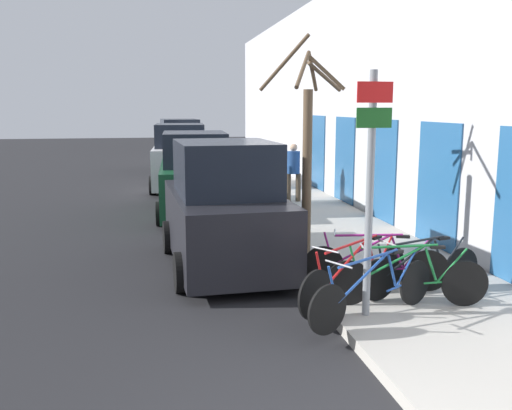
{
  "coord_description": "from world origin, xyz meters",
  "views": [
    {
      "loc": [
        -1.36,
        -3.64,
        2.93
      ],
      "look_at": [
        0.44,
        6.06,
        1.22
      ],
      "focal_mm": 40.0,
      "sensor_mm": 36.0,
      "label": 1
    }
  ],
  "objects_px": {
    "bicycle_2": "(357,276)",
    "parked_car_0": "(225,212)",
    "bicycle_0": "(374,291)",
    "parked_car_3": "(180,148)",
    "bicycle_1": "(407,279)",
    "bicycle_3": "(421,270)",
    "pedestrian_near": "(293,168)",
    "bicycle_4": "(375,265)",
    "parked_car_2": "(180,159)",
    "street_tree": "(307,155)",
    "parked_car_1": "(195,178)",
    "signpost": "(370,185)"
  },
  "relations": [
    {
      "from": "bicycle_2",
      "to": "street_tree",
      "type": "xyz_separation_m",
      "value": [
        -0.12,
        2.29,
        1.53
      ]
    },
    {
      "from": "bicycle_1",
      "to": "bicycle_4",
      "type": "height_order",
      "value": "bicycle_1"
    },
    {
      "from": "bicycle_4",
      "to": "pedestrian_near",
      "type": "height_order",
      "value": "pedestrian_near"
    },
    {
      "from": "signpost",
      "to": "bicycle_2",
      "type": "relative_size",
      "value": 1.55
    },
    {
      "from": "bicycle_0",
      "to": "parked_car_1",
      "type": "bearing_deg",
      "value": -16.69
    },
    {
      "from": "parked_car_2",
      "to": "bicycle_4",
      "type": "bearing_deg",
      "value": -75.94
    },
    {
      "from": "signpost",
      "to": "parked_car_3",
      "type": "bearing_deg",
      "value": 94.36
    },
    {
      "from": "bicycle_3",
      "to": "pedestrian_near",
      "type": "bearing_deg",
      "value": -14.63
    },
    {
      "from": "signpost",
      "to": "bicycle_1",
      "type": "xyz_separation_m",
      "value": [
        0.69,
        0.24,
        -1.38
      ]
    },
    {
      "from": "bicycle_0",
      "to": "parked_car_2",
      "type": "distance_m",
      "value": 13.75
    },
    {
      "from": "bicycle_3",
      "to": "parked_car_3",
      "type": "bearing_deg",
      "value": -5.33
    },
    {
      "from": "signpost",
      "to": "bicycle_1",
      "type": "distance_m",
      "value": 1.56
    },
    {
      "from": "signpost",
      "to": "bicycle_3",
      "type": "bearing_deg",
      "value": 31.44
    },
    {
      "from": "parked_car_0",
      "to": "street_tree",
      "type": "distance_m",
      "value": 1.8
    },
    {
      "from": "parked_car_3",
      "to": "parked_car_2",
      "type": "bearing_deg",
      "value": -96.04
    },
    {
      "from": "signpost",
      "to": "bicycle_3",
      "type": "xyz_separation_m",
      "value": [
        1.13,
        0.69,
        -1.4
      ]
    },
    {
      "from": "bicycle_0",
      "to": "parked_car_0",
      "type": "height_order",
      "value": "parked_car_0"
    },
    {
      "from": "bicycle_1",
      "to": "pedestrian_near",
      "type": "bearing_deg",
      "value": 7.67
    },
    {
      "from": "pedestrian_near",
      "to": "street_tree",
      "type": "height_order",
      "value": "street_tree"
    },
    {
      "from": "bicycle_1",
      "to": "parked_car_3",
      "type": "distance_m",
      "value": 19.15
    },
    {
      "from": "parked_car_0",
      "to": "signpost",
      "type": "bearing_deg",
      "value": -66.71
    },
    {
      "from": "bicycle_2",
      "to": "pedestrian_near",
      "type": "distance_m",
      "value": 8.9
    },
    {
      "from": "bicycle_4",
      "to": "pedestrian_near",
      "type": "xyz_separation_m",
      "value": [
        0.78,
        8.21,
        0.61
      ]
    },
    {
      "from": "bicycle_1",
      "to": "bicycle_4",
      "type": "relative_size",
      "value": 1.06
    },
    {
      "from": "parked_car_0",
      "to": "parked_car_1",
      "type": "bearing_deg",
      "value": 88.82
    },
    {
      "from": "bicycle_1",
      "to": "parked_car_0",
      "type": "distance_m",
      "value": 3.66
    },
    {
      "from": "bicycle_1",
      "to": "parked_car_2",
      "type": "distance_m",
      "value": 13.46
    },
    {
      "from": "bicycle_2",
      "to": "street_tree",
      "type": "relative_size",
      "value": 0.52
    },
    {
      "from": "bicycle_0",
      "to": "parked_car_3",
      "type": "height_order",
      "value": "parked_car_3"
    },
    {
      "from": "bicycle_3",
      "to": "parked_car_2",
      "type": "height_order",
      "value": "parked_car_2"
    },
    {
      "from": "bicycle_0",
      "to": "bicycle_2",
      "type": "distance_m",
      "value": 0.61
    },
    {
      "from": "street_tree",
      "to": "bicycle_2",
      "type": "bearing_deg",
      "value": -87.13
    },
    {
      "from": "signpost",
      "to": "bicycle_4",
      "type": "relative_size",
      "value": 1.54
    },
    {
      "from": "bicycle_0",
      "to": "parked_car_3",
      "type": "xyz_separation_m",
      "value": [
        -1.52,
        19.4,
        0.54
      ]
    },
    {
      "from": "parked_car_2",
      "to": "pedestrian_near",
      "type": "height_order",
      "value": "parked_car_2"
    },
    {
      "from": "pedestrian_near",
      "to": "street_tree",
      "type": "relative_size",
      "value": 0.43
    },
    {
      "from": "bicycle_0",
      "to": "bicycle_3",
      "type": "bearing_deg",
      "value": -79.86
    },
    {
      "from": "parked_car_0",
      "to": "parked_car_3",
      "type": "height_order",
      "value": "parked_car_3"
    },
    {
      "from": "parked_car_0",
      "to": "pedestrian_near",
      "type": "height_order",
      "value": "parked_car_0"
    },
    {
      "from": "signpost",
      "to": "parked_car_0",
      "type": "distance_m",
      "value": 3.58
    },
    {
      "from": "bicycle_4",
      "to": "parked_car_1",
      "type": "xyz_separation_m",
      "value": [
        -2.18,
        7.39,
        0.49
      ]
    },
    {
      "from": "bicycle_3",
      "to": "bicycle_2",
      "type": "bearing_deg",
      "value": 88.28
    },
    {
      "from": "bicycle_0",
      "to": "parked_car_3",
      "type": "bearing_deg",
      "value": -23.29
    },
    {
      "from": "bicycle_2",
      "to": "parked_car_0",
      "type": "bearing_deg",
      "value": -4.24
    },
    {
      "from": "bicycle_2",
      "to": "bicycle_3",
      "type": "xyz_separation_m",
      "value": [
        1.1,
        0.22,
        -0.03
      ]
    },
    {
      "from": "bicycle_1",
      "to": "parked_car_3",
      "type": "bearing_deg",
      "value": 18.21
    },
    {
      "from": "bicycle_1",
      "to": "street_tree",
      "type": "distance_m",
      "value": 3.05
    },
    {
      "from": "parked_car_1",
      "to": "bicycle_3",
      "type": "bearing_deg",
      "value": -67.74
    },
    {
      "from": "signpost",
      "to": "bicycle_1",
      "type": "height_order",
      "value": "signpost"
    },
    {
      "from": "bicycle_2",
      "to": "parked_car_0",
      "type": "relative_size",
      "value": 0.5
    }
  ]
}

